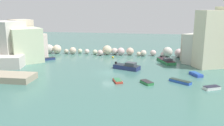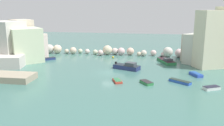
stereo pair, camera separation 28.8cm
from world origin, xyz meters
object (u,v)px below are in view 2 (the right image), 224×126
Objects in this scene: channel_buoy at (113,57)px; moored_boat_2 at (180,82)px; moored_boat_0 at (211,88)px; moored_boat_4 at (127,67)px; stone_dock at (10,77)px; moored_boat_7 at (196,74)px; moored_boat_6 at (166,61)px; moored_boat_5 at (146,82)px; moored_boat_3 at (117,81)px; moored_boat_1 at (47,59)px.

channel_buoy is 25.13m from moored_boat_2.
moored_boat_4 is (-15.42, 11.07, 0.34)m from moored_boat_0.
moored_boat_7 is (35.12, 9.08, -0.29)m from stone_dock.
moored_boat_4 is 14.52m from moored_boat_7.
moored_boat_7 is (5.31, -11.19, -0.14)m from moored_boat_6.
moored_boat_5 is at bearing -65.35° from channel_buoy.
stone_dock is at bearing -123.97° from channel_buoy.
moored_boat_4 reaches higher than moored_boat_2.
moored_boat_4 is at bearing -1.29° from moored_boat_2.
moored_boat_7 is at bearing -88.16° from moored_boat_3.
moored_boat_6 is 12.39m from moored_boat_7.
moored_boat_5 is at bearing 103.58° from moored_boat_1.
moored_boat_1 reaches higher than channel_buoy.
moored_boat_2 is at bearing -110.25° from moored_boat_5.
moored_boat_4 is at bearing 54.39° from moored_boat_7.
moored_boat_0 is at bearing 109.85° from moored_boat_1.
channel_buoy is at bearing -14.67° from moored_boat_2.
moored_boat_6 is at bearing 34.21° from stone_dock.
moored_boat_2 is (-4.85, 2.85, -0.02)m from moored_boat_0.
stone_dock is 2.94× the size of moored_boat_0.
moored_boat_5 is (9.73, -21.20, -0.01)m from channel_buoy.
stone_dock is at bearing -25.40° from moored_boat_0.
moored_boat_6 reaches higher than channel_buoy.
moored_boat_2 is at bearing -16.52° from moored_boat_4.
channel_buoy is 17.56m from moored_boat_1.
moored_boat_6 is at bearing -12.41° from channel_buoy.
moored_boat_0 is 8.25m from moored_boat_7.
moored_boat_5 is at bearing -43.74° from moored_boat_4.
moored_boat_3 is 0.92× the size of moored_boat_7.
moored_boat_3 is 16.43m from moored_boat_7.
channel_buoy is at bearing -123.44° from moored_boat_6.
moored_boat_4 reaches higher than moored_boat_0.
moored_boat_3 is at bearing -73.35° from moored_boat_4.
stone_dock is 1.40× the size of moored_boat_4.
moored_boat_7 is at bearing 4.36° from moored_boat_6.
moored_boat_4 reaches higher than channel_buoy.
channel_buoy is 0.18× the size of moored_boat_0.
stone_dock is 36.05m from moored_boat_6.
moored_boat_2 is at bearing 121.49° from moored_boat_7.
moored_boat_2 is at bearing 6.82° from stone_dock.
moored_boat_3 is at bearing 89.95° from moored_boat_7.
moored_boat_0 reaches higher than channel_buoy.
channel_buoy is (15.74, 23.36, -0.33)m from stone_dock.
moored_boat_7 reaches higher than moored_boat_5.
moored_boat_0 is at bearing 1.45° from stone_dock.
moored_boat_5 is 11.88m from moored_boat_7.
stone_dock reaches higher than moored_boat_5.
channel_buoy reaches higher than moored_boat_5.
stone_dock is 2.59× the size of moored_boat_7.
moored_boat_4 reaches higher than stone_dock.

